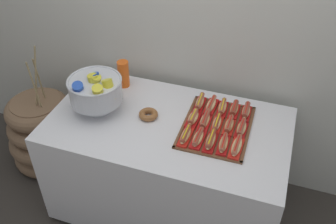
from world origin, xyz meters
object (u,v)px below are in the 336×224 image
Objects in this scene: hot_dog_1 at (198,138)px; cup_stack at (123,74)px; hot_dog_10 at (200,103)px; hot_dog_13 at (234,109)px; serving_tray at (216,127)px; hot_dog_8 at (229,126)px; punch_bowl at (96,90)px; hot_dog_9 at (241,129)px; hot_dog_0 at (186,135)px; hot_dog_14 at (246,112)px; donut at (148,114)px; floor_vase at (44,133)px; hot_dog_7 at (217,123)px; hot_dog_12 at (222,108)px; hot_dog_6 at (205,121)px; hot_dog_3 at (223,144)px; hot_dog_5 at (193,118)px; hot_dog_4 at (237,147)px; buffet_table at (168,165)px; hot_dog_2 at (211,141)px; hot_dog_11 at (211,105)px.

hot_dog_1 is 0.86× the size of cup_stack.
hot_dog_13 is (0.22, 0.00, -0.00)m from hot_dog_10.
hot_dog_8 is at bearing 0.85° from serving_tray.
hot_dog_9 is at bearing 4.82° from punch_bowl.
punch_bowl reaches higher than hot_dog_0.
hot_dog_14 is 0.62m from donut.
floor_vase reaches higher than cup_stack.
hot_dog_7 and hot_dog_12 have the same top height.
hot_dog_3 is at bearing -46.88° from hot_dog_6.
punch_bowl is (-0.61, -0.24, 0.12)m from hot_dog_10.
hot_dog_5 is at bearing -179.15° from hot_dog_7.
hot_dog_12 reaches higher than donut.
buffet_table is at bearing 166.75° from hot_dog_4.
hot_dog_5 is at bearing -89.15° from hot_dog_10.
hot_dog_11 is (-0.08, 0.33, -0.00)m from hot_dog_2.
hot_dog_8 is 0.44× the size of punch_bowl.
punch_bowl is (-0.77, 0.09, 0.12)m from hot_dog_2.
hot_dog_0 is at bearing -142.90° from hot_dog_8.
floor_vase is 1.09m from donut.
hot_dog_12 is 0.81m from punch_bowl.
hot_dog_9 is at bearing -46.88° from hot_dog_12.
hot_dog_4 is at bearing 0.85° from hot_dog_0.
floor_vase reaches higher than hot_dog_3.
hot_dog_5 is at bearing -179.15° from hot_dog_9.
hot_dog_14 is at bearing 56.56° from hot_dog_1.
hot_dog_8 is 0.08m from hot_dog_9.
hot_dog_12 is at bearing 66.40° from hot_dog_6.
cup_stack reaches higher than buffet_table.
hot_dog_6 is at bearing 115.29° from hot_dog_2.
hot_dog_0 is at bearing -131.43° from serving_tray.
serving_tray is at bearing 5.60° from punch_bowl.
hot_dog_4 is 1.18× the size of hot_dog_9.
hot_dog_11 is (-0.15, 0.33, 0.00)m from hot_dog_3.
hot_dog_4 is 0.96m from cup_stack.
cup_stack reaches higher than hot_dog_0.
hot_dog_4 is 0.22m from hot_dog_7.
hot_dog_2 is 0.78m from punch_bowl.
hot_dog_12 is (0.07, 0.33, -0.00)m from hot_dog_1.
hot_dog_2 is at bearing -131.43° from hot_dog_9.
hot_dog_7 is 1.00× the size of hot_dog_12.
hot_dog_13 is (-0.00, 0.33, 0.00)m from hot_dog_3.
hot_dog_12 is at bearing -179.15° from hot_dog_14.
hot_dog_2 is 1.44× the size of donut.
hot_dog_12 is (1.38, 0.11, 0.53)m from floor_vase.
floor_vase is 6.35× the size of hot_dog_3.
serving_tray is at bearing 66.40° from hot_dog_1.
hot_dog_14 is 0.95m from punch_bowl.
hot_dog_14 reaches higher than hot_dog_7.
hot_dog_8 reaches higher than hot_dog_7.
serving_tray is 0.22m from hot_dog_0.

